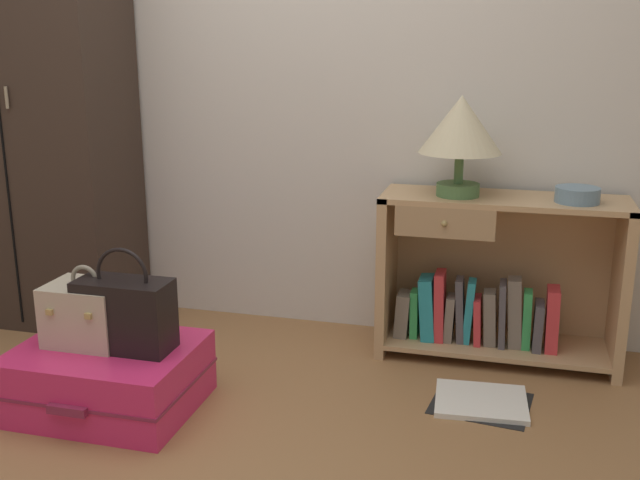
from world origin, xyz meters
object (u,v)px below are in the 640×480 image
object	(u,v)px
wardrobe	(32,93)
bookshelf	(492,283)
table_lamp	(461,128)
train_case	(87,313)
bowl	(577,195)
suitcase_large	(108,377)
handbag	(125,313)
open_book_on_floor	(481,402)

from	to	relation	value
wardrobe	bookshelf	distance (m)	2.17
wardrobe	table_lamp	xyz separation A→B (m)	(1.89, 0.03, -0.10)
wardrobe	train_case	size ratio (longest dim) A/B	7.27
bowl	suitcase_large	xyz separation A→B (m)	(-1.59, -0.78, -0.59)
table_lamp	suitcase_large	size ratio (longest dim) A/B	0.63
suitcase_large	handbag	distance (m)	0.26
bookshelf	open_book_on_floor	bearing A→B (deg)	-90.55
bowl	suitcase_large	world-z (taller)	bowl
train_case	handbag	world-z (taller)	handbag
wardrobe	handbag	bearing A→B (deg)	-42.30
table_lamp	train_case	size ratio (longest dim) A/B	1.37
wardrobe	handbag	size ratio (longest dim) A/B	5.71
wardrobe	bookshelf	xyz separation A→B (m)	(2.04, 0.06, -0.73)
wardrobe	handbag	world-z (taller)	wardrobe
suitcase_large	open_book_on_floor	size ratio (longest dim) A/B	1.66
wardrobe	bowl	world-z (taller)	wardrobe
table_lamp	train_case	bearing A→B (deg)	-147.95
handbag	bookshelf	bearing A→B (deg)	33.84
wardrobe	open_book_on_floor	distance (m)	2.32
bookshelf	train_case	size ratio (longest dim) A/B	3.35
bowl	suitcase_large	bearing A→B (deg)	-153.98
wardrobe	bowl	size ratio (longest dim) A/B	12.57
train_case	bookshelf	bearing A→B (deg)	30.15
handbag	open_book_on_floor	xyz separation A→B (m)	(1.21, 0.36, -0.36)
bowl	open_book_on_floor	size ratio (longest dim) A/B	0.44
table_lamp	open_book_on_floor	world-z (taller)	table_lamp
bookshelf	suitcase_large	world-z (taller)	bookshelf
wardrobe	table_lamp	bearing A→B (deg)	0.80
train_case	bowl	bearing A→B (deg)	24.29
bowl	wardrobe	bearing A→B (deg)	-179.59
suitcase_large	handbag	bearing A→B (deg)	4.46
bookshelf	suitcase_large	distance (m)	1.55
train_case	handbag	distance (m)	0.16
suitcase_large	open_book_on_floor	xyz separation A→B (m)	(1.29, 0.36, -0.11)
bookshelf	open_book_on_floor	size ratio (longest dim) A/B	2.56
bookshelf	open_book_on_floor	distance (m)	0.55
wardrobe	handbag	distance (m)	1.31
bookshelf	train_case	bearing A→B (deg)	-149.85
wardrobe	train_case	distance (m)	1.22
suitcase_large	bookshelf	bearing A→B (deg)	32.36
wardrobe	suitcase_large	world-z (taller)	wardrobe
bookshelf	bowl	xyz separation A→B (m)	(0.29, -0.04, 0.39)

